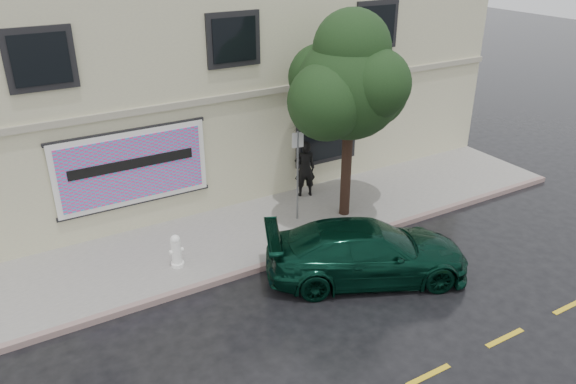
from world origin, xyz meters
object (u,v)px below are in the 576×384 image
fire_hydrant (176,251)px  pedestrian (305,169)px  street_tree (350,87)px  car (367,252)px

fire_hydrant → pedestrian: bearing=-4.2°
street_tree → fire_hydrant: 6.39m
car → pedestrian: 4.68m
car → fire_hydrant: 4.81m
pedestrian → fire_hydrant: pedestrian is taller
street_tree → fire_hydrant: street_tree is taller
car → pedestrian: pedestrian is taller
car → pedestrian: bearing=11.7°
street_tree → car: bearing=-115.6°
car → street_tree: (1.38, 2.87, 3.30)m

